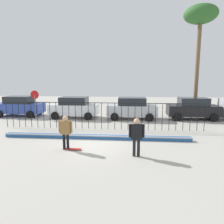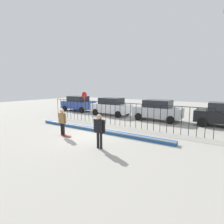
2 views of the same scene
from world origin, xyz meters
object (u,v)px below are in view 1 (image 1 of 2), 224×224
object	(u,v)px
parked_car_blue	(20,106)
parked_car_white	(74,107)
palm_tree_tall	(200,19)
skateboard	(73,149)
stop_sign	(35,100)
parked_car_silver	(132,108)
camera_operator	(137,134)
skateboarder	(65,129)
parked_car_black	(193,108)

from	to	relation	value
parked_car_blue	parked_car_white	size ratio (longest dim) A/B	1.00
parked_car_white	palm_tree_tall	bearing A→B (deg)	8.37
skateboard	stop_sign	distance (m)	9.78
skateboard	parked_car_white	distance (m)	8.78
parked_car_blue	parked_car_silver	distance (m)	10.61
parked_car_blue	stop_sign	distance (m)	2.34
camera_operator	parked_car_blue	size ratio (longest dim) A/B	0.41
camera_operator	parked_car_white	bearing A→B (deg)	-55.61
skateboarder	parked_car_black	xyz separation A→B (m)	(8.61, 8.62, -0.06)
camera_operator	parked_car_blue	distance (m)	14.25
skateboarder	camera_operator	distance (m)	3.51
parked_car_blue	parked_car_black	world-z (taller)	same
camera_operator	parked_car_black	size ratio (longest dim) A/B	0.41
skateboarder	parked_car_black	bearing A→B (deg)	58.76
parked_car_blue	parked_car_black	distance (m)	15.88
skateboarder	stop_sign	bearing A→B (deg)	137.80
parked_car_white	skateboard	bearing A→B (deg)	-75.97
parked_car_white	palm_tree_tall	size ratio (longest dim) A/B	0.43
skateboard	palm_tree_tall	size ratio (longest dim) A/B	0.08
camera_operator	parked_car_white	xyz separation A→B (m)	(-5.34, 8.96, -0.09)
parked_car_black	parked_car_white	bearing A→B (deg)	-176.17
parked_car_silver	parked_car_black	xyz separation A→B (m)	(5.29, 0.33, 0.00)
skateboarder	parked_car_blue	size ratio (longest dim) A/B	0.40
skateboard	parked_car_silver	size ratio (longest dim) A/B	0.19
parked_car_white	stop_sign	bearing A→B (deg)	-171.07
parked_car_white	parked_car_silver	size ratio (longest dim) A/B	1.00
skateboarder	skateboard	size ratio (longest dim) A/B	2.14
parked_car_black	palm_tree_tall	xyz separation A→B (m)	(0.64, 1.58, 7.80)
parked_car_black	skateboarder	bearing A→B (deg)	-132.51
skateboarder	skateboard	bearing A→B (deg)	4.52
camera_operator	parked_car_blue	world-z (taller)	parked_car_blue
skateboard	parked_car_white	bearing A→B (deg)	101.96
parked_car_silver	parked_car_black	distance (m)	5.30
parked_car_silver	camera_operator	bearing A→B (deg)	-86.36
parked_car_black	stop_sign	world-z (taller)	stop_sign
skateboarder	parked_car_white	size ratio (longest dim) A/B	0.40
skateboard	parked_car_silver	world-z (taller)	parked_car_silver
parked_car_blue	stop_sign	bearing A→B (deg)	-27.76
camera_operator	parked_car_black	bearing A→B (deg)	-115.61
skateboarder	parked_car_black	size ratio (longest dim) A/B	0.40
skateboard	skateboarder	bearing A→B (deg)	167.77
palm_tree_tall	parked_car_black	bearing A→B (deg)	-111.97
parked_car_silver	skateboard	bearing A→B (deg)	-106.70
parked_car_white	palm_tree_tall	xyz separation A→B (m)	(11.13, 1.83, 7.80)
parked_car_silver	parked_car_black	size ratio (longest dim) A/B	1.00
parked_car_white	skateboarder	bearing A→B (deg)	-78.30
parked_car_white	palm_tree_tall	world-z (taller)	palm_tree_tall
skateboarder	parked_car_blue	distance (m)	11.41
parked_car_blue	camera_operator	bearing A→B (deg)	-42.30
parked_car_blue	parked_car_black	bearing A→B (deg)	-1.75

